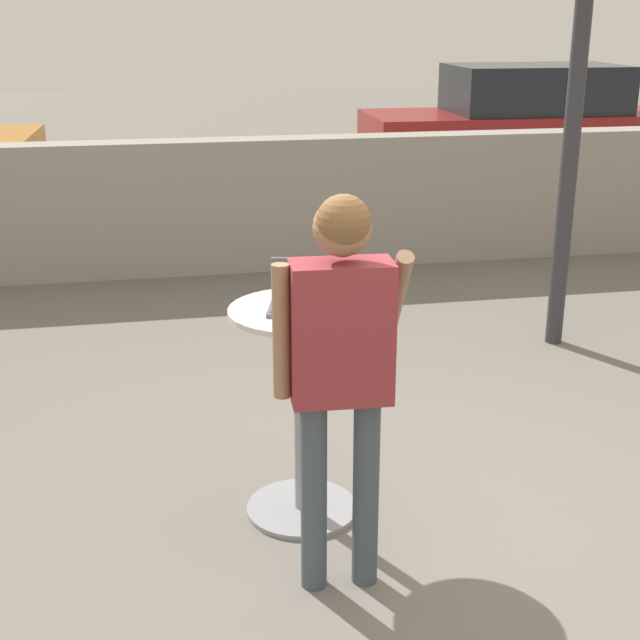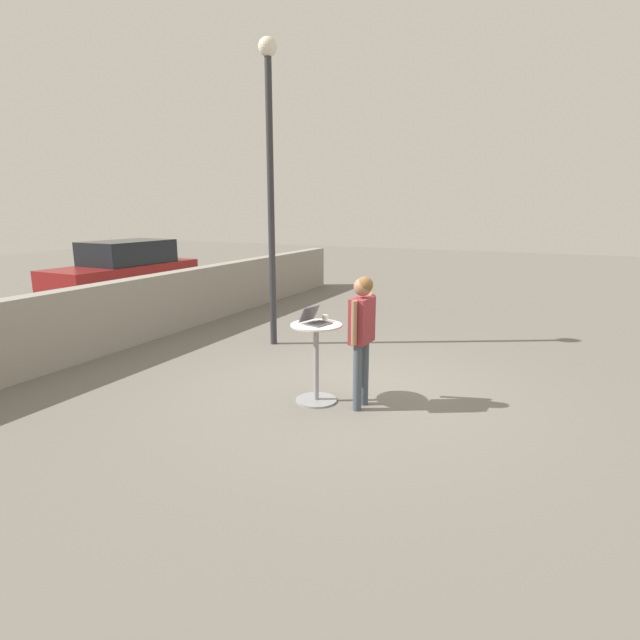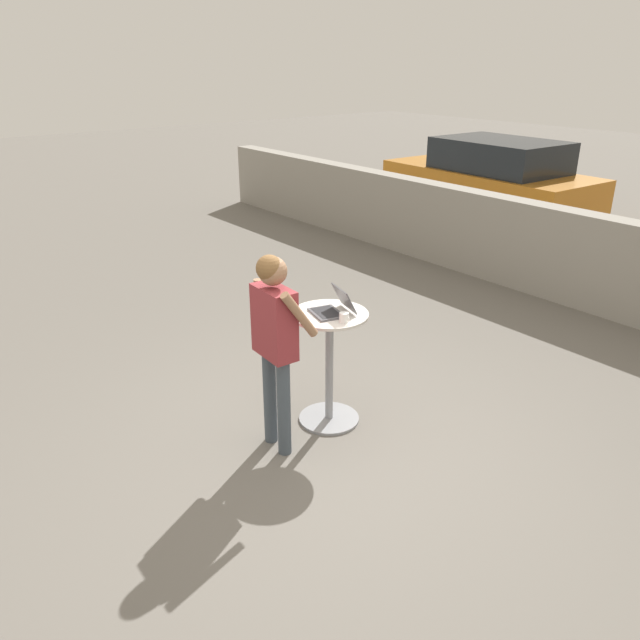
{
  "view_description": "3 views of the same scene",
  "coord_description": "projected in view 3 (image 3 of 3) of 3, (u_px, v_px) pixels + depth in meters",
  "views": [
    {
      "loc": [
        -1.09,
        -3.44,
        2.33
      ],
      "look_at": [
        -0.4,
        0.13,
        1.06
      ],
      "focal_mm": 50.0,
      "sensor_mm": 36.0,
      "label": 1
    },
    {
      "loc": [
        -6.06,
        -2.37,
        2.5
      ],
      "look_at": [
        -0.58,
        0.22,
        1.14
      ],
      "focal_mm": 28.0,
      "sensor_mm": 36.0,
      "label": 2
    },
    {
      "loc": [
        3.32,
        -2.75,
        3.05
      ],
      "look_at": [
        -0.58,
        0.34,
        0.94
      ],
      "focal_mm": 35.0,
      "sensor_mm": 36.0,
      "label": 3
    }
  ],
  "objects": [
    {
      "name": "parked_car_near_street",
      "position": [
        491.0,
        178.0,
        12.62
      ],
      "size": [
        4.44,
        2.13,
        1.54
      ],
      "color": "#B76B19",
      "rests_on": "ground_plane"
    },
    {
      "name": "ground_plane",
      "position": [
        332.0,
        456.0,
        5.16
      ],
      "size": [
        50.0,
        50.0,
        0.0
      ],
      "primitive_type": "plane",
      "color": "slate"
    },
    {
      "name": "coffee_mug",
      "position": [
        344.0,
        317.0,
        5.08
      ],
      "size": [
        0.11,
        0.08,
        0.08
      ],
      "color": "white",
      "rests_on": "cafe_table"
    },
    {
      "name": "standing_person",
      "position": [
        274.0,
        330.0,
        4.87
      ],
      "size": [
        0.55,
        0.36,
        1.69
      ],
      "color": "#424C56",
      "rests_on": "ground_plane"
    },
    {
      "name": "pavement_kerb",
      "position": [
        631.0,
        272.0,
        7.62
      ],
      "size": [
        17.69,
        0.35,
        1.22
      ],
      "color": "gray",
      "rests_on": "ground_plane"
    },
    {
      "name": "cafe_table",
      "position": [
        329.0,
        360.0,
        5.44
      ],
      "size": [
        0.66,
        0.66,
        1.05
      ],
      "color": "gray",
      "rests_on": "ground_plane"
    },
    {
      "name": "laptop",
      "position": [
        333.0,
        308.0,
        5.25
      ],
      "size": [
        0.37,
        0.4,
        0.22
      ],
      "color": "#515156",
      "rests_on": "cafe_table"
    }
  ]
}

